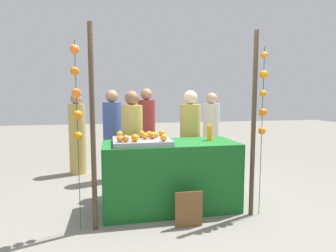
# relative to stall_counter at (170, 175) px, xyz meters

# --- Properties ---
(ground_plane) EXTENTS (24.00, 24.00, 0.00)m
(ground_plane) POSITION_rel_stall_counter_xyz_m (0.00, 0.00, -0.45)
(ground_plane) COLOR gray
(stall_counter) EXTENTS (1.76, 0.76, 0.90)m
(stall_counter) POSITION_rel_stall_counter_xyz_m (0.00, 0.00, 0.00)
(stall_counter) COLOR #196023
(stall_counter) RESTS_ON ground_plane
(orange_tray) EXTENTS (0.73, 0.65, 0.06)m
(orange_tray) POSITION_rel_stall_counter_xyz_m (-0.38, -0.02, 0.48)
(orange_tray) COLOR gray
(orange_tray) RESTS_ON stall_counter
(orange_0) EXTENTS (0.09, 0.09, 0.09)m
(orange_0) POSITION_rel_stall_counter_xyz_m (-0.24, -0.04, 0.55)
(orange_0) COLOR orange
(orange_0) RESTS_ON orange_tray
(orange_1) EXTENTS (0.08, 0.08, 0.08)m
(orange_1) POSITION_rel_stall_counter_xyz_m (-0.08, 0.20, 0.55)
(orange_1) COLOR orange
(orange_1) RESTS_ON orange_tray
(orange_2) EXTENTS (0.07, 0.07, 0.07)m
(orange_2) POSITION_rel_stall_counter_xyz_m (-0.18, 0.07, 0.55)
(orange_2) COLOR orange
(orange_2) RESTS_ON orange_tray
(orange_3) EXTENTS (0.08, 0.08, 0.08)m
(orange_3) POSITION_rel_stall_counter_xyz_m (-0.59, -0.22, 0.55)
(orange_3) COLOR orange
(orange_3) RESTS_ON orange_tray
(orange_4) EXTENTS (0.08, 0.08, 0.08)m
(orange_4) POSITION_rel_stall_counter_xyz_m (-0.26, 0.14, 0.55)
(orange_4) COLOR orange
(orange_4) RESTS_ON orange_tray
(orange_5) EXTENTS (0.09, 0.09, 0.09)m
(orange_5) POSITION_rel_stall_counter_xyz_m (-0.48, -0.23, 0.56)
(orange_5) COLOR orange
(orange_5) RESTS_ON orange_tray
(orange_6) EXTENTS (0.08, 0.08, 0.08)m
(orange_6) POSITION_rel_stall_counter_xyz_m (-0.34, -0.04, 0.55)
(orange_6) COLOR orange
(orange_6) RESTS_ON orange_tray
(orange_7) EXTENTS (0.09, 0.09, 0.09)m
(orange_7) POSITION_rel_stall_counter_xyz_m (-0.36, 0.11, 0.55)
(orange_7) COLOR orange
(orange_7) RESTS_ON orange_tray
(orange_8) EXTENTS (0.07, 0.07, 0.07)m
(orange_8) POSITION_rel_stall_counter_xyz_m (-0.66, -0.22, 0.55)
(orange_8) COLOR orange
(orange_8) RESTS_ON orange_tray
(orange_9) EXTENTS (0.08, 0.08, 0.08)m
(orange_9) POSITION_rel_stall_counter_xyz_m (-0.14, -0.25, 0.55)
(orange_9) COLOR orange
(orange_9) RESTS_ON orange_tray
(orange_10) EXTENTS (0.08, 0.08, 0.08)m
(orange_10) POSITION_rel_stall_counter_xyz_m (-0.65, 0.23, 0.55)
(orange_10) COLOR orange
(orange_10) RESTS_ON orange_tray
(juice_bottle) EXTENTS (0.07, 0.07, 0.22)m
(juice_bottle) POSITION_rel_stall_counter_xyz_m (0.56, 0.04, 0.55)
(juice_bottle) COLOR orange
(juice_bottle) RESTS_ON stall_counter
(chalkboard_sign) EXTENTS (0.33, 0.03, 0.43)m
(chalkboard_sign) POSITION_rel_stall_counter_xyz_m (0.09, -0.58, -0.25)
(chalkboard_sign) COLOR brown
(chalkboard_sign) RESTS_ON ground_plane
(vendor_left) EXTENTS (0.32, 0.32, 1.58)m
(vendor_left) POSITION_rel_stall_counter_xyz_m (-0.45, 0.67, 0.29)
(vendor_left) COLOR tan
(vendor_left) RESTS_ON ground_plane
(vendor_right) EXTENTS (0.32, 0.32, 1.59)m
(vendor_right) POSITION_rel_stall_counter_xyz_m (0.45, 0.63, 0.29)
(vendor_right) COLOR tan
(vendor_right) RESTS_ON ground_plane
(crowd_person_0) EXTENTS (0.31, 0.31, 1.57)m
(crowd_person_0) POSITION_rel_stall_counter_xyz_m (1.13, 1.53, 0.28)
(crowd_person_0) COLOR beige
(crowd_person_0) RESTS_ON ground_plane
(crowd_person_1) EXTENTS (0.32, 0.32, 1.61)m
(crowd_person_1) POSITION_rel_stall_counter_xyz_m (-0.74, 1.43, 0.30)
(crowd_person_1) COLOR #384C8C
(crowd_person_1) RESTS_ON ground_plane
(crowd_person_2) EXTENTS (0.33, 0.33, 1.65)m
(crowd_person_2) POSITION_rel_stall_counter_xyz_m (-0.08, 1.81, 0.32)
(crowd_person_2) COLOR maroon
(crowd_person_2) RESTS_ON ground_plane
(crowd_person_3) EXTENTS (0.31, 0.31, 1.56)m
(crowd_person_3) POSITION_rel_stall_counter_xyz_m (-1.40, 2.04, 0.28)
(crowd_person_3) COLOR tan
(crowd_person_3) RESTS_ON ground_plane
(canopy_post_left) EXTENTS (0.06, 0.06, 2.29)m
(canopy_post_left) POSITION_rel_stall_counter_xyz_m (-0.96, -0.42, 0.69)
(canopy_post_left) COLOR #473828
(canopy_post_left) RESTS_ON ground_plane
(canopy_post_right) EXTENTS (0.06, 0.06, 2.29)m
(canopy_post_right) POSITION_rel_stall_counter_xyz_m (0.96, -0.42, 0.69)
(canopy_post_right) COLOR #473828
(canopy_post_right) RESTS_ON ground_plane
(garland_strand_left) EXTENTS (0.11, 0.11, 2.10)m
(garland_strand_left) POSITION_rel_stall_counter_xyz_m (-1.12, -0.41, 1.10)
(garland_strand_left) COLOR #2D4C23
(garland_strand_left) RESTS_ON ground_plane
(garland_strand_right) EXTENTS (0.11, 0.11, 2.10)m
(garland_strand_right) POSITION_rel_stall_counter_xyz_m (1.07, -0.43, 1.04)
(garland_strand_right) COLOR #2D4C23
(garland_strand_right) RESTS_ON ground_plane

